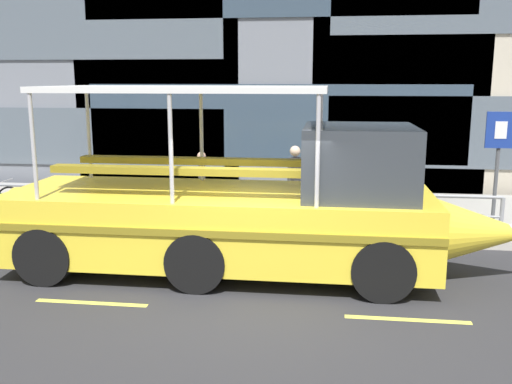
# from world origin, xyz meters

# --- Properties ---
(ground_plane) EXTENTS (120.00, 120.00, 0.00)m
(ground_plane) POSITION_xyz_m (0.00, 0.00, 0.00)
(ground_plane) COLOR #2B2B2D
(sidewalk) EXTENTS (32.00, 4.80, 0.18)m
(sidewalk) POSITION_xyz_m (0.00, 5.60, 0.09)
(sidewalk) COLOR #99968E
(sidewalk) RESTS_ON ground_plane
(curb_edge) EXTENTS (32.00, 0.18, 0.18)m
(curb_edge) POSITION_xyz_m (0.00, 3.11, 0.09)
(curb_edge) COLOR #B2ADA3
(curb_edge) RESTS_ON ground_plane
(lane_centreline) EXTENTS (25.80, 0.12, 0.01)m
(lane_centreline) POSITION_xyz_m (-0.00, -0.70, 0.00)
(lane_centreline) COLOR #DBD64C
(lane_centreline) RESTS_ON ground_plane
(curb_guardrail) EXTENTS (11.58, 0.09, 0.87)m
(curb_guardrail) POSITION_xyz_m (-0.93, 3.45, 0.76)
(curb_guardrail) COLOR gray
(curb_guardrail) RESTS_ON sidewalk
(parking_sign) EXTENTS (0.60, 0.12, 2.58)m
(parking_sign) POSITION_xyz_m (4.75, 3.82, 1.93)
(parking_sign) COLOR #4C4F54
(parking_sign) RESTS_ON sidewalk
(duck_tour_boat) EXTENTS (9.32, 2.54, 3.30)m
(duck_tour_boat) POSITION_xyz_m (-0.14, 1.11, 1.11)
(duck_tour_boat) COLOR yellow
(duck_tour_boat) RESTS_ON ground_plane
(pedestrian_near_bow) EXTENTS (0.31, 0.34, 1.50)m
(pedestrian_near_bow) POSITION_xyz_m (2.15, 4.21, 1.08)
(pedestrian_near_bow) COLOR #1E2338
(pedestrian_near_bow) RESTS_ON sidewalk
(pedestrian_mid_left) EXTENTS (0.33, 0.46, 1.77)m
(pedestrian_mid_left) POSITION_xyz_m (0.45, 4.07, 1.25)
(pedestrian_mid_left) COLOR #47423D
(pedestrian_mid_left) RESTS_ON sidewalk
(pedestrian_mid_right) EXTENTS (0.22, 0.43, 1.52)m
(pedestrian_mid_right) POSITION_xyz_m (-1.85, 4.69, 1.10)
(pedestrian_mid_right) COLOR #1E2338
(pedestrian_mid_right) RESTS_ON sidewalk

